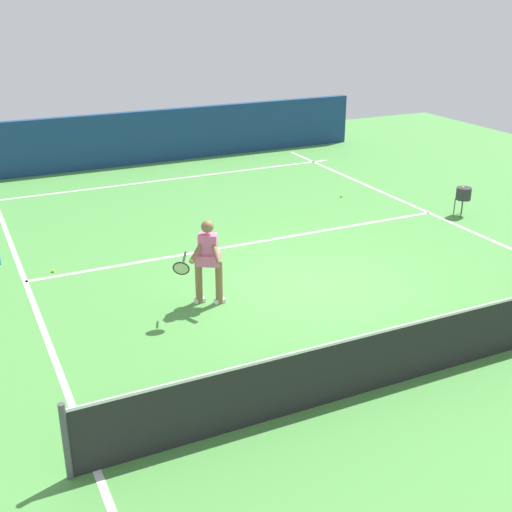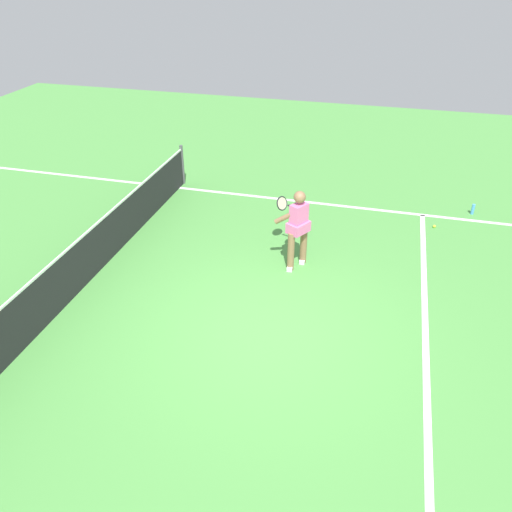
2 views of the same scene
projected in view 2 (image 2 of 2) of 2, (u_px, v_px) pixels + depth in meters
ground_plane at (268, 329)px, 8.24m from camera, size 27.68×27.68×0.00m
service_line_marking at (426, 356)px, 7.70m from camera, size 9.66×0.10×0.01m
sideline_right_marking at (316, 203)px, 12.22m from camera, size 0.10×19.29×0.01m
court_net at (70, 274)px, 8.76m from camera, size 10.34×0.08×1.01m
tennis_player at (297, 226)px, 9.44m from camera, size 1.06×0.80×1.55m
tennis_ball_near at (434, 226)px, 11.16m from camera, size 0.07×0.07×0.07m
water_bottle at (473, 209)px, 11.67m from camera, size 0.07×0.07×0.24m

